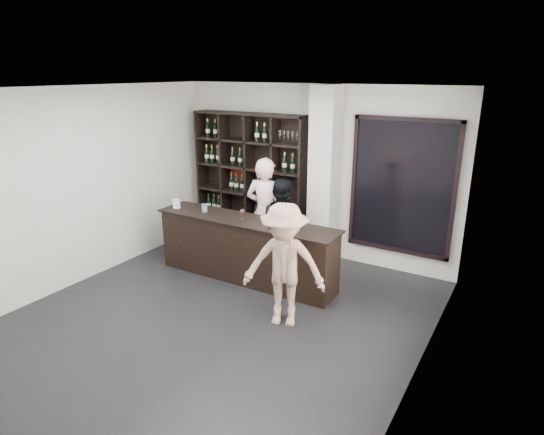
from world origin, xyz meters
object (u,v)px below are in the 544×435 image
Objects in this scene: tasting_counter at (246,249)px; taster_pink at (265,213)px; customer at (284,265)px; wine_shelf at (250,181)px; taster_black at (280,224)px.

tasting_counter is 0.75m from taster_pink.
tasting_counter is 1.44m from customer.
wine_shelf reaches higher than taster_pink.
wine_shelf is 1.71m from tasting_counter.
customer reaches higher than tasting_counter.
wine_shelf is at bearing 120.50° from tasting_counter.
taster_pink is at bearing 92.72° from tasting_counter.
customer is at bearing -36.38° from tasting_counter.
wine_shelf reaches higher than tasting_counter.
taster_pink reaches higher than customer.
taster_pink is 1.20× the size of taster_black.
taster_black is 1.70m from customer.
taster_pink is 1.86m from customer.
taster_pink is 0.32m from taster_black.
taster_pink is (0.77, -0.72, -0.30)m from wine_shelf.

